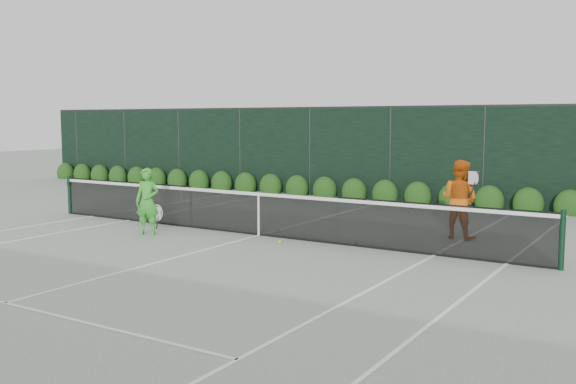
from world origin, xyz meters
The scene contains 8 objects.
ground centered at (0.00, 0.00, 0.00)m, with size 80.00×80.00×0.00m, color gray.
tennis_net centered at (-0.02, 0.00, 0.53)m, with size 12.90×0.10×1.07m.
player_woman centered at (-2.23, -1.23, 0.76)m, with size 0.68×0.53×1.53m.
player_man centered at (3.96, 2.05, 0.87)m, with size 0.99×0.83×1.74m.
court_lines centered at (0.00, 0.00, 0.01)m, with size 11.03×23.83×0.01m.
windscreen_fence centered at (0.00, -2.71, 1.51)m, with size 32.00×21.07×3.06m.
hedge_row centered at (0.00, 7.15, 0.23)m, with size 31.66×0.65×0.94m.
tennis_balls centered at (1.09, 0.17, 0.03)m, with size 2.27×1.31×0.07m.
Camera 1 is at (8.15, -11.83, 2.61)m, focal length 40.00 mm.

